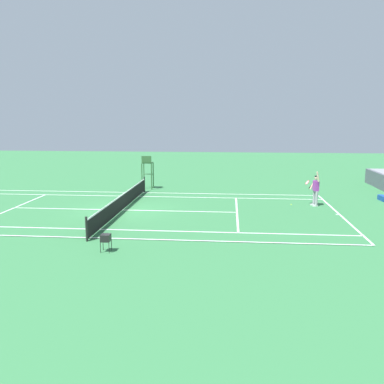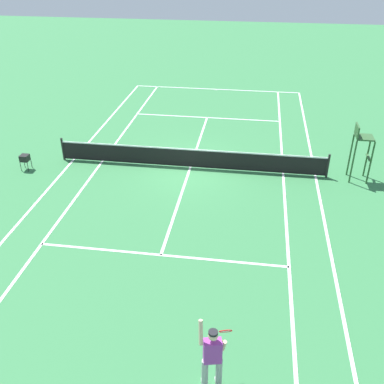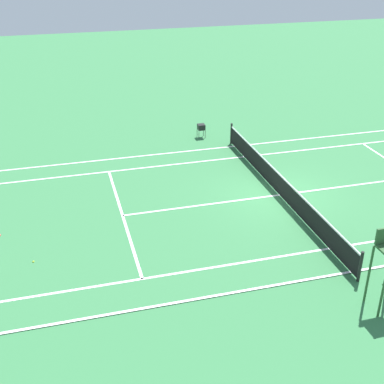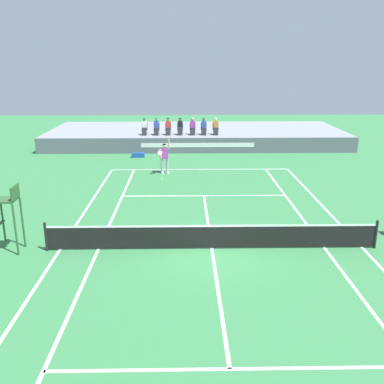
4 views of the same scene
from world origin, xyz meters
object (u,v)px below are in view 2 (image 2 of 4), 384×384
object	(u,v)px
tennis_player	(213,357)
tennis_ball	(221,341)
umpire_chair	(361,146)
ball_hopper	(25,158)

from	to	relation	value
tennis_player	tennis_ball	xyz separation A→B (m)	(-0.11, -1.34, -0.96)
tennis_player	umpire_chair	bearing A→B (deg)	-114.27
tennis_ball	umpire_chair	size ratio (longest dim) A/B	0.03
tennis_ball	umpire_chair	world-z (taller)	umpire_chair
tennis_ball	tennis_player	bearing A→B (deg)	85.41
umpire_chair	ball_hopper	bearing A→B (deg)	4.81
tennis_player	tennis_ball	size ratio (longest dim) A/B	30.63
tennis_player	ball_hopper	distance (m)	13.56
tennis_player	tennis_ball	world-z (taller)	tennis_player
tennis_player	tennis_ball	distance (m)	1.65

